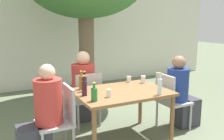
{
  "coord_description": "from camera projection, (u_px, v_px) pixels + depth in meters",
  "views": [
    {
      "loc": [
        -1.66,
        -3.0,
        1.73
      ],
      "look_at": [
        0.0,
        0.3,
        1.01
      ],
      "focal_mm": 40.0,
      "sensor_mm": 36.0,
      "label": 1
    }
  ],
  "objects": [
    {
      "name": "wine_bottle_4",
      "position": [
        84.0,
        88.0,
        3.3
      ],
      "size": [
        0.07,
        0.07,
        0.28
      ],
      "color": "#331923",
      "rests_on": "dining_table_front"
    },
    {
      "name": "drinking_glass_2",
      "position": [
        109.0,
        93.0,
        3.25
      ],
      "size": [
        0.07,
        0.07,
        0.1
      ],
      "color": "silver",
      "rests_on": "dining_table_front"
    },
    {
      "name": "person_seated_2",
      "position": [
        82.0,
        90.0,
        4.28
      ],
      "size": [
        0.39,
        0.59,
        1.25
      ],
      "rotation": [
        0.0,
        0.0,
        3.14
      ],
      "color": "#383842",
      "rests_on": "ground_plane"
    },
    {
      "name": "patio_chair_2",
      "position": [
        87.0,
        96.0,
        4.09
      ],
      "size": [
        0.44,
        0.44,
        0.92
      ],
      "rotation": [
        0.0,
        0.0,
        3.14
      ],
      "color": "#B2B2B7",
      "rests_on": "ground_plane"
    },
    {
      "name": "dining_table_front",
      "position": [
        121.0,
        97.0,
        3.56
      ],
      "size": [
        1.31,
        0.94,
        0.76
      ],
      "color": "brown",
      "rests_on": "ground_plane"
    },
    {
      "name": "drinking_glass_1",
      "position": [
        129.0,
        79.0,
        4.04
      ],
      "size": [
        0.07,
        0.07,
        0.1
      ],
      "color": "silver",
      "rests_on": "dining_table_front"
    },
    {
      "name": "amber_bottle_2",
      "position": [
        81.0,
        82.0,
        3.61
      ],
      "size": [
        0.07,
        0.07,
        0.27
      ],
      "color": "#9E661E",
      "rests_on": "dining_table_front"
    },
    {
      "name": "ground_plane",
      "position": [
        121.0,
        140.0,
        3.69
      ],
      "size": [
        30.0,
        30.0,
        0.0
      ],
      "primitive_type": "plane",
      "color": "#667056"
    },
    {
      "name": "drinking_glass_0",
      "position": [
        143.0,
        79.0,
        3.98
      ],
      "size": [
        0.08,
        0.08,
        0.12
      ],
      "color": "white",
      "rests_on": "dining_table_front"
    },
    {
      "name": "water_bottle_3",
      "position": [
        160.0,
        86.0,
        3.34
      ],
      "size": [
        0.06,
        0.06,
        0.31
      ],
      "color": "silver",
      "rests_on": "dining_table_front"
    },
    {
      "name": "cafe_building_wall",
      "position": [
        56.0,
        34.0,
        6.53
      ],
      "size": [
        10.0,
        0.08,
        2.8
      ],
      "color": "silver",
      "rests_on": "ground_plane"
    },
    {
      "name": "patio_chair_0",
      "position": [
        61.0,
        117.0,
        3.2
      ],
      "size": [
        0.44,
        0.44,
        0.92
      ],
      "rotation": [
        0.0,
        0.0,
        -1.57
      ],
      "color": "#B2B2B7",
      "rests_on": "ground_plane"
    },
    {
      "name": "person_seated_1",
      "position": [
        181.0,
        95.0,
        4.08
      ],
      "size": [
        0.57,
        0.34,
        1.2
      ],
      "rotation": [
        0.0,
        0.0,
        1.57
      ],
      "color": "#383842",
      "rests_on": "ground_plane"
    },
    {
      "name": "green_bottle_0",
      "position": [
        94.0,
        94.0,
        3.07
      ],
      "size": [
        0.08,
        0.08,
        0.24
      ],
      "color": "#287A38",
      "rests_on": "dining_table_front"
    },
    {
      "name": "wine_bottle_1",
      "position": [
        85.0,
        84.0,
        3.51
      ],
      "size": [
        0.07,
        0.07,
        0.29
      ],
      "color": "#331923",
      "rests_on": "dining_table_front"
    },
    {
      "name": "person_seated_0",
      "position": [
        42.0,
        118.0,
        3.09
      ],
      "size": [
        0.57,
        0.35,
        1.22
      ],
      "rotation": [
        0.0,
        0.0,
        -1.57
      ],
      "color": "#383842",
      "rests_on": "ground_plane"
    },
    {
      "name": "patio_chair_1",
      "position": [
        170.0,
        98.0,
        3.98
      ],
      "size": [
        0.44,
        0.44,
        0.92
      ],
      "rotation": [
        0.0,
        0.0,
        1.57
      ],
      "color": "#B2B2B7",
      "rests_on": "ground_plane"
    }
  ]
}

